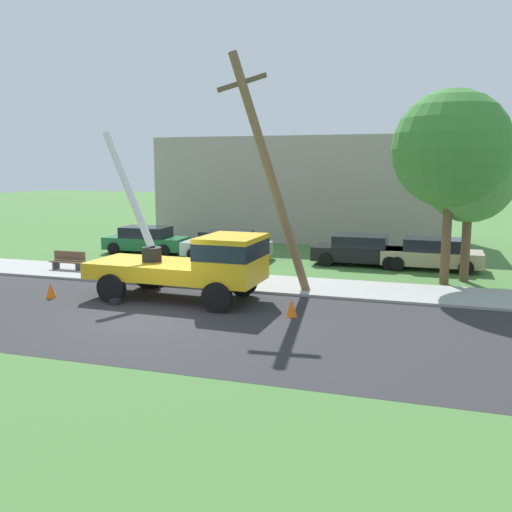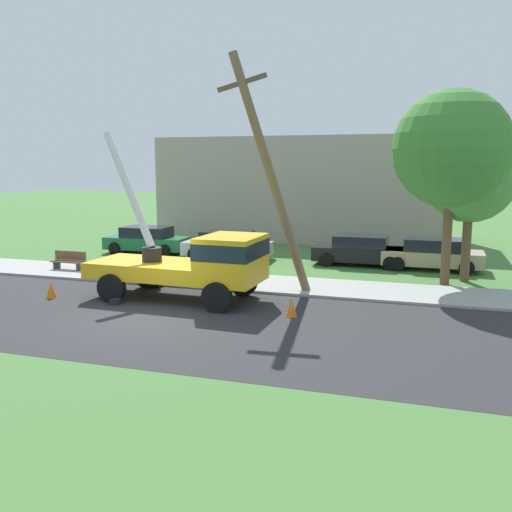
{
  "view_description": "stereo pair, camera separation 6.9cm",
  "coord_description": "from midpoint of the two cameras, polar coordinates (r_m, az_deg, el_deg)",
  "views": [
    {
      "loc": [
        8.18,
        -14.93,
        4.73
      ],
      "look_at": [
        2.65,
        2.73,
        1.65
      ],
      "focal_mm": 38.72,
      "sensor_mm": 36.0,
      "label": 1
    },
    {
      "loc": [
        8.25,
        -14.91,
        4.73
      ],
      "look_at": [
        2.65,
        2.73,
        1.65
      ],
      "focal_mm": 38.72,
      "sensor_mm": 36.0,
      "label": 2
    }
  ],
  "objects": [
    {
      "name": "road_asphalt",
      "position": [
        17.67,
        -10.89,
        -6.22
      ],
      "size": [
        80.0,
        8.15,
        0.01
      ],
      "primitive_type": "cube",
      "color": "#2B2B2D",
      "rests_on": "ground"
    },
    {
      "name": "roadside_tree_near",
      "position": [
        22.84,
        19.68,
        10.34
      ],
      "size": [
        4.54,
        4.54,
        7.59
      ],
      "color": "brown",
      "rests_on": "ground"
    },
    {
      "name": "traffic_cone_behind",
      "position": [
        21.08,
        -20.33,
        -3.33
      ],
      "size": [
        0.36,
        0.36,
        0.56
      ],
      "primitive_type": "cone",
      "color": "orange",
      "rests_on": "ground"
    },
    {
      "name": "sidewalk_strip",
      "position": [
        22.59,
        -4.13,
        -2.52
      ],
      "size": [
        80.0,
        3.05,
        0.1
      ],
      "primitive_type": "cube",
      "color": "#9E9E99",
      "rests_on": "ground"
    },
    {
      "name": "leaning_utility_pole",
      "position": [
        20.06,
        1.53,
        8.64
      ],
      "size": [
        3.3,
        1.43,
        8.67
      ],
      "color": "brown",
      "rests_on": "ground"
    },
    {
      "name": "parked_sedan_tan",
      "position": [
        26.26,
        17.83,
        0.2
      ],
      "size": [
        4.43,
        2.07,
        1.42
      ],
      "color": "tan",
      "rests_on": "ground"
    },
    {
      "name": "traffic_cone_ahead",
      "position": [
        17.41,
        3.81,
        -5.37
      ],
      "size": [
        0.36,
        0.36,
        0.56
      ],
      "primitive_type": "cone",
      "color": "orange",
      "rests_on": "ground"
    },
    {
      "name": "ground_plane",
      "position": [
        28.54,
        0.62,
        -0.08
      ],
      "size": [
        120.0,
        120.0,
        0.0
      ],
      "primitive_type": "plane",
      "color": "#477538"
    },
    {
      "name": "roadside_tree_far",
      "position": [
        23.73,
        21.37,
        7.52
      ],
      "size": [
        3.6,
        3.6,
        6.02
      ],
      "color": "brown",
      "rests_on": "ground"
    },
    {
      "name": "parked_sedan_green",
      "position": [
        30.28,
        -11.14,
        1.65
      ],
      "size": [
        4.45,
        2.11,
        1.42
      ],
      "color": "#1E6638",
      "rests_on": "ground"
    },
    {
      "name": "parked_sedan_black",
      "position": [
        26.57,
        10.83,
        0.59
      ],
      "size": [
        4.41,
        2.04,
        1.42
      ],
      "color": "black",
      "rests_on": "ground"
    },
    {
      "name": "utility_truck",
      "position": [
        19.26,
        -5.98,
        -0.52
      ],
      "size": [
        6.76,
        3.21,
        5.98
      ],
      "color": "gold",
      "rests_on": "ground"
    },
    {
      "name": "park_bench",
      "position": [
        25.98,
        -18.7,
        -0.5
      ],
      "size": [
        1.6,
        0.45,
        0.9
      ],
      "color": "brown",
      "rests_on": "ground"
    },
    {
      "name": "lowrise_building_backdrop",
      "position": [
        35.84,
        5.01,
        6.97
      ],
      "size": [
        18.0,
        6.0,
        6.4
      ],
      "primitive_type": "cube",
      "color": "#A5998C",
      "rests_on": "ground"
    },
    {
      "name": "parked_sedan_silver",
      "position": [
        27.81,
        -2.91,
        1.14
      ],
      "size": [
        4.49,
        2.17,
        1.42
      ],
      "color": "#B7B7BF",
      "rests_on": "ground"
    }
  ]
}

